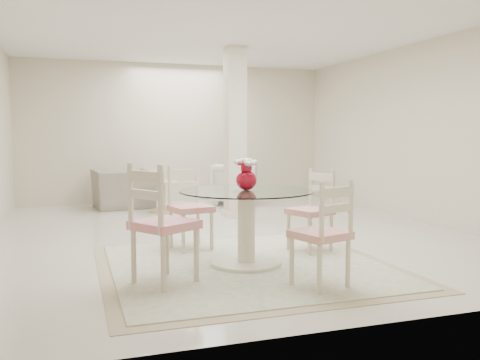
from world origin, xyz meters
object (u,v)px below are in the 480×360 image
object	(u,v)px
column	(235,133)
dining_chair_south	(326,227)
dining_table	(246,228)
recliner_taupe	(125,189)
armchair_white	(235,184)
side_table	(164,198)
dining_chair_north	(188,201)
dining_chair_west	(158,216)
red_vase	(246,174)
dining_chair_east	(314,204)

from	to	relation	value
column	dining_chair_south	bearing A→B (deg)	-96.67
dining_table	recliner_taupe	distance (m)	4.66
armchair_white	side_table	bearing A→B (deg)	46.65
side_table	dining_chair_north	bearing A→B (deg)	-94.10
dining_table	side_table	xyz separation A→B (m)	(-0.17, 3.86, -0.14)
dining_chair_west	side_table	xyz separation A→B (m)	(0.77, 4.27, -0.37)
red_vase	side_table	xyz separation A→B (m)	(-0.17, 3.86, -0.68)
red_vase	armchair_white	world-z (taller)	red_vase
red_vase	recliner_taupe	size ratio (longest dim) A/B	0.30
dining_chair_south	column	bearing A→B (deg)	-114.07
recliner_taupe	armchair_white	distance (m)	2.06
red_vase	column	bearing A→B (deg)	74.34
dining_chair_south	recliner_taupe	world-z (taller)	dining_chair_south
dining_chair_west	dining_chair_north	bearing A→B (deg)	-54.86
dining_table	column	bearing A→B (deg)	74.32
column	red_vase	distance (m)	3.17
column	dining_chair_east	bearing A→B (deg)	-88.00
dining_chair_west	recliner_taupe	bearing A→B (deg)	-34.41
dining_chair_east	side_table	world-z (taller)	dining_chair_east
dining_chair_east	recliner_taupe	size ratio (longest dim) A/B	0.96
dining_chair_west	side_table	bearing A→B (deg)	-42.47
dining_table	dining_chair_west	distance (m)	1.05
dining_chair_east	dining_chair_north	world-z (taller)	dining_chair_north
dining_chair_east	dining_chair_north	distance (m)	1.43
side_table	dining_chair_east	bearing A→B (deg)	-72.30
dining_chair_north	dining_chair_south	world-z (taller)	dining_chair_north
recliner_taupe	side_table	size ratio (longest dim) A/B	2.00
dining_table	side_table	size ratio (longest dim) A/B	2.50
dining_chair_west	armchair_white	size ratio (longest dim) A/B	1.38
recliner_taupe	armchair_white	xyz separation A→B (m)	(2.06, -0.10, 0.04)
dining_chair_east	dining_chair_south	size ratio (longest dim) A/B	0.99
armchair_white	side_table	world-z (taller)	armchair_white
red_vase	recliner_taupe	world-z (taller)	red_vase
dining_chair_south	side_table	world-z (taller)	dining_chair_south
dining_table	side_table	bearing A→B (deg)	92.52
red_vase	dining_chair_south	xyz separation A→B (m)	(0.38, -0.94, -0.38)
dining_table	dining_chair_east	xyz separation A→B (m)	(0.94, 0.39, 0.15)
dining_chair_south	recliner_taupe	distance (m)	5.65
column	dining_chair_north	xyz separation A→B (m)	(-1.23, -2.07, -0.79)
dining_chair_east	recliner_taupe	world-z (taller)	dining_chair_east
armchair_white	side_table	xyz separation A→B (m)	(-1.48, -0.63, -0.14)
dining_chair_north	dining_chair_west	bearing A→B (deg)	-124.78
dining_chair_east	dining_chair_west	bearing A→B (deg)	-87.51
dining_table	dining_chair_west	size ratio (longest dim) A/B	1.13
dining_chair_north	dining_chair_west	size ratio (longest dim) A/B	0.90
recliner_taupe	dining_chair_east	bearing A→B (deg)	104.95
red_vase	armchair_white	size ratio (longest dim) A/B	0.37
column	recliner_taupe	distance (m)	2.46
red_vase	dining_chair_north	bearing A→B (deg)	111.90
dining_chair_north	armchair_white	bearing A→B (deg)	52.42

